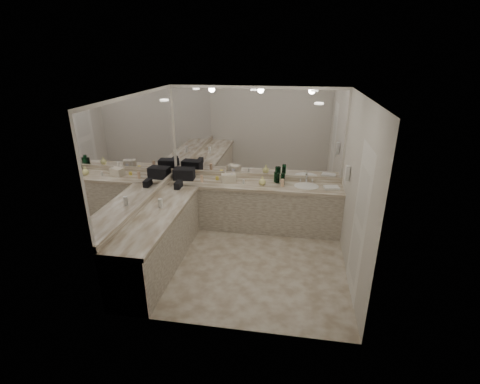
% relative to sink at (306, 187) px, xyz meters
% --- Properties ---
extents(floor, '(3.20, 3.20, 0.00)m').
position_rel_sink_xyz_m(floor, '(-0.95, -1.20, -0.90)').
color(floor, beige).
rests_on(floor, ground).
extents(ceiling, '(3.20, 3.20, 0.00)m').
position_rel_sink_xyz_m(ceiling, '(-0.95, -1.20, 1.71)').
color(ceiling, white).
rests_on(ceiling, floor).
extents(wall_back, '(3.20, 0.02, 2.60)m').
position_rel_sink_xyz_m(wall_back, '(-0.95, 0.30, 0.41)').
color(wall_back, beige).
rests_on(wall_back, floor).
extents(wall_left, '(0.02, 3.00, 2.60)m').
position_rel_sink_xyz_m(wall_left, '(-2.55, -1.20, 0.41)').
color(wall_left, beige).
rests_on(wall_left, floor).
extents(wall_right, '(0.02, 3.00, 2.60)m').
position_rel_sink_xyz_m(wall_right, '(0.65, -1.20, 0.41)').
color(wall_right, beige).
rests_on(wall_right, floor).
extents(vanity_back_base, '(3.20, 0.60, 0.84)m').
position_rel_sink_xyz_m(vanity_back_base, '(-0.95, 0.00, -0.48)').
color(vanity_back_base, beige).
rests_on(vanity_back_base, floor).
extents(vanity_back_top, '(3.20, 0.64, 0.06)m').
position_rel_sink_xyz_m(vanity_back_top, '(-0.95, -0.01, -0.03)').
color(vanity_back_top, beige).
rests_on(vanity_back_top, vanity_back_base).
extents(vanity_left_base, '(0.60, 2.40, 0.84)m').
position_rel_sink_xyz_m(vanity_left_base, '(-2.25, -1.50, -0.48)').
color(vanity_left_base, beige).
rests_on(vanity_left_base, floor).
extents(vanity_left_top, '(0.64, 2.42, 0.06)m').
position_rel_sink_xyz_m(vanity_left_top, '(-2.24, -1.50, -0.03)').
color(vanity_left_top, beige).
rests_on(vanity_left_top, vanity_left_base).
extents(backsplash_back, '(3.20, 0.04, 0.10)m').
position_rel_sink_xyz_m(backsplash_back, '(-0.95, 0.28, 0.05)').
color(backsplash_back, beige).
rests_on(backsplash_back, vanity_back_top).
extents(backsplash_left, '(0.04, 3.00, 0.10)m').
position_rel_sink_xyz_m(backsplash_left, '(-2.53, -1.20, 0.05)').
color(backsplash_left, beige).
rests_on(backsplash_left, vanity_left_top).
extents(mirror_back, '(3.12, 0.01, 1.55)m').
position_rel_sink_xyz_m(mirror_back, '(-0.95, 0.29, 0.88)').
color(mirror_back, white).
rests_on(mirror_back, wall_back).
extents(mirror_left, '(0.01, 2.92, 1.55)m').
position_rel_sink_xyz_m(mirror_left, '(-2.54, -1.20, 0.88)').
color(mirror_left, white).
rests_on(mirror_left, wall_left).
extents(sink, '(0.44, 0.44, 0.03)m').
position_rel_sink_xyz_m(sink, '(0.00, 0.00, 0.00)').
color(sink, white).
rests_on(sink, vanity_back_top).
extents(faucet, '(0.24, 0.16, 0.14)m').
position_rel_sink_xyz_m(faucet, '(0.00, 0.21, 0.07)').
color(faucet, silver).
rests_on(faucet, vanity_back_top).
extents(wall_phone, '(0.06, 0.10, 0.24)m').
position_rel_sink_xyz_m(wall_phone, '(0.61, -0.50, 0.46)').
color(wall_phone, white).
rests_on(wall_phone, wall_right).
extents(door, '(0.02, 0.82, 2.10)m').
position_rel_sink_xyz_m(door, '(0.64, -1.70, 0.16)').
color(door, white).
rests_on(door, wall_right).
extents(black_toiletry_bag, '(0.40, 0.27, 0.22)m').
position_rel_sink_xyz_m(black_toiletry_bag, '(-2.29, 0.03, 0.11)').
color(black_toiletry_bag, black).
rests_on(black_toiletry_bag, vanity_back_top).
extents(black_bag_spill, '(0.10, 0.22, 0.12)m').
position_rel_sink_xyz_m(black_bag_spill, '(-2.25, -0.44, 0.06)').
color(black_bag_spill, black).
rests_on(black_bag_spill, vanity_left_top).
extents(cream_cosmetic_case, '(0.29, 0.23, 0.15)m').
position_rel_sink_xyz_m(cream_cosmetic_case, '(-1.43, 0.01, 0.08)').
color(cream_cosmetic_case, beige).
rests_on(cream_cosmetic_case, vanity_back_top).
extents(hand_towel, '(0.29, 0.22, 0.04)m').
position_rel_sink_xyz_m(hand_towel, '(0.43, -0.05, 0.03)').
color(hand_towel, white).
rests_on(hand_towel, vanity_back_top).
extents(lotion_left, '(0.07, 0.07, 0.15)m').
position_rel_sink_xyz_m(lotion_left, '(-2.25, -1.30, 0.08)').
color(lotion_left, white).
rests_on(lotion_left, vanity_left_top).
extents(soap_bottle_a, '(0.08, 0.08, 0.20)m').
position_rel_sink_xyz_m(soap_bottle_a, '(-1.50, 0.07, 0.10)').
color(soap_bottle_a, silver).
rests_on(soap_bottle_a, vanity_back_top).
extents(soap_bottle_b, '(0.08, 0.08, 0.17)m').
position_rel_sink_xyz_m(soap_bottle_b, '(-1.37, -0.00, 0.09)').
color(soap_bottle_b, white).
rests_on(soap_bottle_b, vanity_back_top).
extents(soap_bottle_c, '(0.16, 0.16, 0.16)m').
position_rel_sink_xyz_m(soap_bottle_c, '(-0.79, -0.05, 0.09)').
color(soap_bottle_c, '#FFFB97').
rests_on(soap_bottle_c, vanity_back_top).
extents(green_bottle_0, '(0.07, 0.07, 0.21)m').
position_rel_sink_xyz_m(green_bottle_0, '(-0.43, 0.02, 0.11)').
color(green_bottle_0, '#0E4A23').
rests_on(green_bottle_0, vanity_back_top).
extents(green_bottle_1, '(0.06, 0.06, 0.19)m').
position_rel_sink_xyz_m(green_bottle_1, '(-0.52, 0.09, 0.10)').
color(green_bottle_1, '#0E4A23').
rests_on(green_bottle_1, vanity_back_top).
extents(green_bottle_2, '(0.06, 0.06, 0.20)m').
position_rel_sink_xyz_m(green_bottle_2, '(-0.57, 0.13, 0.10)').
color(green_bottle_2, '#0E4A23').
rests_on(green_bottle_2, vanity_back_top).
extents(green_bottle_3, '(0.07, 0.07, 0.18)m').
position_rel_sink_xyz_m(green_bottle_3, '(-0.43, 0.10, 0.10)').
color(green_bottle_3, '#0E4A23').
rests_on(green_bottle_3, vanity_back_top).
extents(green_bottle_4, '(0.06, 0.06, 0.18)m').
position_rel_sink_xyz_m(green_bottle_4, '(-0.54, 0.10, 0.10)').
color(green_bottle_4, '#0E4A23').
rests_on(green_bottle_4, vanity_back_top).
extents(amenity_bottle_0, '(0.04, 0.04, 0.08)m').
position_rel_sink_xyz_m(amenity_bottle_0, '(-1.14, -0.05, 0.04)').
color(amenity_bottle_0, white).
rests_on(amenity_bottle_0, vanity_back_top).
extents(amenity_bottle_1, '(0.07, 0.07, 0.13)m').
position_rel_sink_xyz_m(amenity_bottle_1, '(-0.43, -0.07, 0.07)').
color(amenity_bottle_1, '#E0B28C').
rests_on(amenity_bottle_1, vanity_back_top).
extents(amenity_bottle_2, '(0.07, 0.07, 0.11)m').
position_rel_sink_xyz_m(amenity_bottle_2, '(-1.43, 0.05, 0.06)').
color(amenity_bottle_2, '#F2D84C').
rests_on(amenity_bottle_2, vanity_back_top).
extents(amenity_bottle_3, '(0.07, 0.07, 0.06)m').
position_rel_sink_xyz_m(amenity_bottle_3, '(-1.67, 0.08, 0.04)').
color(amenity_bottle_3, '#F2D84C').
rests_on(amenity_bottle_3, vanity_back_top).
extents(amenity_bottle_4, '(0.05, 0.05, 0.12)m').
position_rel_sink_xyz_m(amenity_bottle_4, '(-2.14, 0.06, 0.06)').
color(amenity_bottle_4, '#3F3F4C').
rests_on(amenity_bottle_4, vanity_back_top).
extents(amenity_bottle_5, '(0.06, 0.06, 0.13)m').
position_rel_sink_xyz_m(amenity_bottle_5, '(-1.92, -0.08, 0.07)').
color(amenity_bottle_5, '#E0B28C').
rests_on(amenity_bottle_5, vanity_back_top).
extents(amenity_bottle_6, '(0.06, 0.06, 0.10)m').
position_rel_sink_xyz_m(amenity_bottle_6, '(-1.42, 0.12, 0.05)').
color(amenity_bottle_6, silver).
rests_on(amenity_bottle_6, vanity_back_top).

